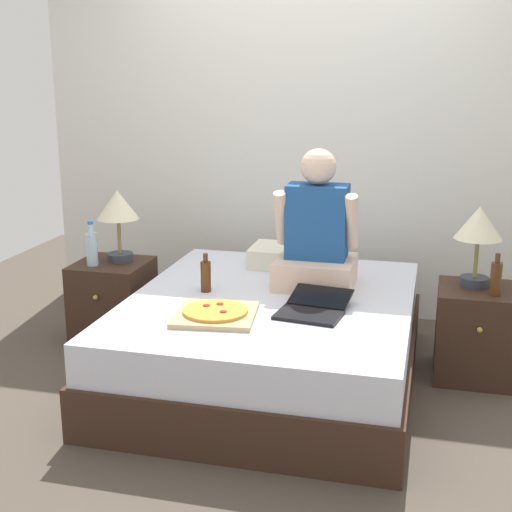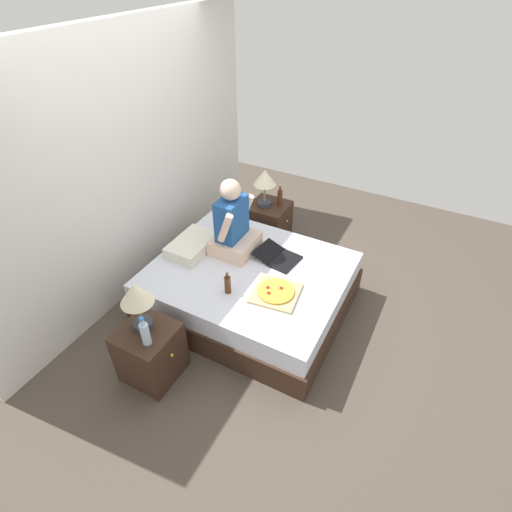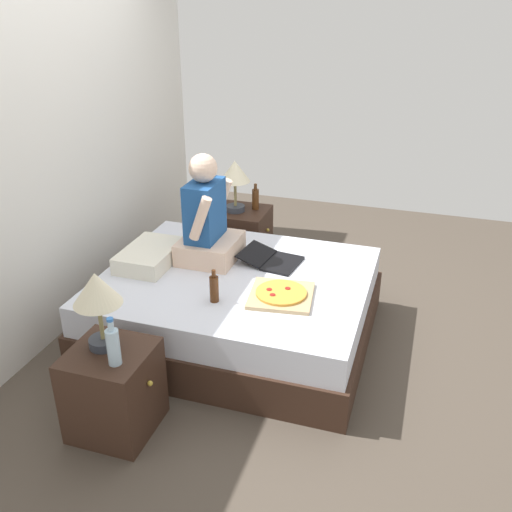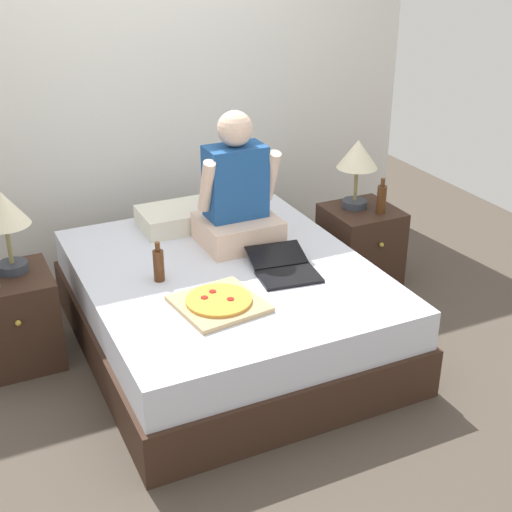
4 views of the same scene
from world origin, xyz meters
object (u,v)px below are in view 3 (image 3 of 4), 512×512
at_px(person_seated, 207,222).
at_px(beer_bottle_on_bed, 214,288).
at_px(bed, 237,306).
at_px(lamp_on_right_nightstand, 235,175).
at_px(nightstand_left, 114,390).
at_px(nightstand_right, 242,238).
at_px(water_bottle, 113,346).
at_px(laptop, 274,260).
at_px(pizza_box, 281,295).
at_px(lamp_on_left_nightstand, 97,294).
at_px(beer_bottle, 255,199).

relative_size(person_seated, beer_bottle_on_bed, 3.55).
xyz_separation_m(bed, lamp_on_right_nightstand, (1.07, 0.39, 0.61)).
relative_size(nightstand_left, nightstand_right, 1.00).
distance_m(nightstand_right, person_seated, 1.05).
relative_size(water_bottle, laptop, 0.61).
relative_size(bed, beer_bottle_on_bed, 8.44).
relative_size(water_bottle, lamp_on_right_nightstand, 0.61).
distance_m(pizza_box, beer_bottle_on_bed, 0.43).
bearing_deg(laptop, pizza_box, -158.30).
bearing_deg(pizza_box, person_seated, 59.17).
distance_m(lamp_on_right_nightstand, person_seated, 0.89).
relative_size(lamp_on_left_nightstand, beer_bottle_on_bed, 2.05).
relative_size(person_seated, laptop, 1.72).
height_order(bed, water_bottle, water_bottle).
height_order(water_bottle, lamp_on_right_nightstand, lamp_on_right_nightstand).
height_order(nightstand_left, lamp_on_left_nightstand, lamp_on_left_nightstand).
distance_m(bed, water_bottle, 1.27).
bearing_deg(nightstand_right, beer_bottle_on_bed, -167.61).
bearing_deg(nightstand_left, water_bottle, -131.65).
relative_size(bed, lamp_on_right_nightstand, 4.13).
xyz_separation_m(water_bottle, pizza_box, (0.99, -0.62, -0.12)).
height_order(lamp_on_right_nightstand, beer_bottle, lamp_on_right_nightstand).
bearing_deg(lamp_on_left_nightstand, water_bottle, -130.60).
height_order(lamp_on_left_nightstand, person_seated, person_seated).
relative_size(water_bottle, nightstand_right, 0.53).
bearing_deg(pizza_box, lamp_on_right_nightstand, 30.98).
xyz_separation_m(bed, pizza_box, (-0.20, -0.38, 0.27)).
bearing_deg(bed, pizza_box, -117.69).
xyz_separation_m(nightstand_right, beer_bottle, (0.07, -0.10, 0.36)).
xyz_separation_m(pizza_box, beer_bottle_on_bed, (-0.18, 0.39, 0.07)).
distance_m(lamp_on_left_nightstand, nightstand_right, 2.25).
bearing_deg(nightstand_right, laptop, -147.76).
height_order(lamp_on_left_nightstand, lamp_on_right_nightstand, same).
xyz_separation_m(nightstand_left, beer_bottle, (2.28, -0.10, 0.36)).
bearing_deg(pizza_box, beer_bottle_on_bed, 114.44).
relative_size(water_bottle, beer_bottle, 1.20).
height_order(nightstand_right, pizza_box, pizza_box).
height_order(lamp_on_right_nightstand, beer_bottle_on_bed, lamp_on_right_nightstand).
bearing_deg(laptop, beer_bottle_on_bed, 162.19).
bearing_deg(laptop, person_seated, 97.95).
distance_m(lamp_on_right_nightstand, pizza_box, 1.52).
bearing_deg(lamp_on_left_nightstand, nightstand_right, -1.32).
xyz_separation_m(water_bottle, laptop, (1.45, -0.44, -0.12)).
distance_m(bed, lamp_on_right_nightstand, 1.29).
height_order(nightstand_left, person_seated, person_seated).
bearing_deg(nightstand_right, nightstand_left, 180.00).
bearing_deg(person_seated, water_bottle, -178.44).
distance_m(bed, person_seated, 0.64).
bearing_deg(lamp_on_left_nightstand, pizza_box, -41.43).
relative_size(nightstand_left, person_seated, 0.67).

